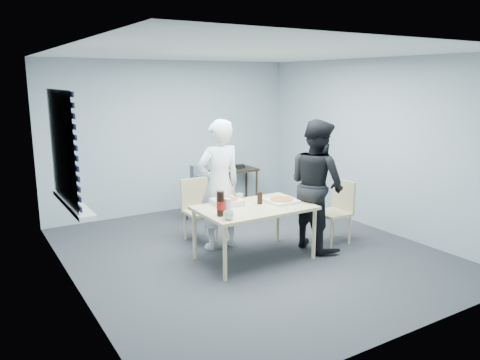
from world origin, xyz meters
TOP-DOWN VIEW (x-y plane):
  - room at (-2.20, 0.40)m, footprint 5.00×5.00m
  - dining_table at (-0.08, -0.23)m, footprint 1.44×0.91m
  - chair_far at (-0.36, 0.83)m, footprint 0.42×0.42m
  - chair_right at (1.29, -0.29)m, footprint 0.42×0.42m
  - person_white at (-0.26, 0.38)m, footprint 0.65×0.42m
  - person_black at (0.87, -0.30)m, footprint 0.47×0.86m
  - side_table at (1.04, 2.28)m, footprint 0.99×0.44m
  - stool at (0.07, 1.63)m, footprint 0.40×0.40m
  - backpack at (0.07, 1.61)m, footprint 0.27×0.20m
  - pizza_box_a at (-0.34, 0.03)m, footprint 0.34×0.34m
  - pizza_box_b at (0.33, -0.25)m, footprint 0.36×0.36m
  - mug_a at (-0.65, -0.55)m, footprint 0.17×0.17m
  - mug_b at (-0.09, 0.13)m, footprint 0.10×0.10m
  - cola_glass at (0.05, -0.16)m, footprint 0.07×0.07m
  - soda_bottle at (-0.65, -0.37)m, footprint 0.09×0.09m
  - plastic_cups at (-0.56, -0.38)m, footprint 0.08×0.08m
  - rubber_band at (0.22, -0.50)m, footprint 0.07×0.07m
  - papers at (0.89, 2.29)m, footprint 0.29×0.36m
  - black_box at (1.26, 2.31)m, footprint 0.16×0.12m

SIDE VIEW (x-z plane):
  - stool at x=0.07m, z-range 0.17..0.73m
  - chair_far at x=-0.36m, z-range 0.07..0.96m
  - chair_right at x=1.29m, z-range 0.07..0.96m
  - side_table at x=1.04m, z-range 0.25..0.91m
  - dining_table at x=-0.08m, z-range 0.29..0.99m
  - papers at x=0.89m, z-range 0.66..0.66m
  - black_box at x=1.26m, z-range 0.66..0.72m
  - rubber_band at x=0.22m, z-range 0.70..0.70m
  - pizza_box_b at x=0.33m, z-range 0.70..0.75m
  - pizza_box_a at x=-0.34m, z-range 0.70..0.78m
  - backpack at x=0.07m, z-range 0.55..0.93m
  - mug_b at x=-0.09m, z-range 0.70..0.79m
  - mug_a at x=-0.65m, z-range 0.70..0.80m
  - cola_glass at x=0.05m, z-range 0.70..0.86m
  - plastic_cups at x=-0.56m, z-range 0.70..0.90m
  - soda_bottle at x=-0.65m, z-range 0.70..1.00m
  - person_white at x=-0.26m, z-range 0.00..1.77m
  - person_black at x=0.87m, z-range 0.00..1.77m
  - room at x=-2.20m, z-range -1.06..3.94m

